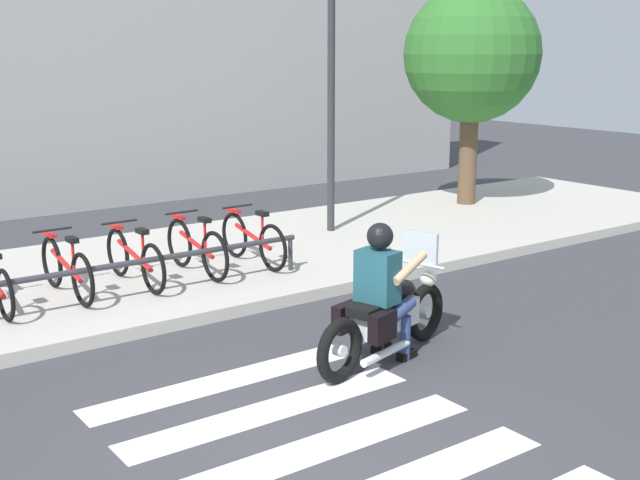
{
  "coord_description": "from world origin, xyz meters",
  "views": [
    {
      "loc": [
        -3.23,
        -4.78,
        3.07
      ],
      "look_at": [
        2.26,
        2.79,
        0.88
      ],
      "focal_mm": 45.91,
      "sensor_mm": 36.0,
      "label": 1
    }
  ],
  "objects": [
    {
      "name": "ground_plane",
      "position": [
        0.0,
        0.0,
        0.0
      ],
      "size": [
        48.0,
        48.0,
        0.0
      ],
      "primitive_type": "plane",
      "color": "#38383D"
    },
    {
      "name": "bicycle_6",
      "position": [
        2.46,
        4.64,
        0.51
      ],
      "size": [
        0.48,
        1.62,
        0.78
      ],
      "color": "black",
      "rests_on": "sidewalk"
    },
    {
      "name": "bicycle_4",
      "position": [
        0.72,
        4.64,
        0.5
      ],
      "size": [
        0.48,
        1.68,
        0.77
      ],
      "color": "black",
      "rests_on": "sidewalk"
    },
    {
      "name": "tree_near_rack",
      "position": [
        8.19,
        6.15,
        2.94
      ],
      "size": [
        2.55,
        2.55,
        4.25
      ],
      "color": "brown",
      "rests_on": "ground"
    },
    {
      "name": "crosswalk_stripe_4",
      "position": [
        0.28,
        1.6,
        0.0
      ],
      "size": [
        2.8,
        0.4,
        0.01
      ],
      "primitive_type": "cube",
      "color": "white",
      "rests_on": "ground"
    },
    {
      "name": "sidewalk",
      "position": [
        0.0,
        5.35,
        0.07
      ],
      "size": [
        24.0,
        4.4,
        0.15
      ],
      "primitive_type": "cube",
      "color": "#B7B2A8",
      "rests_on": "ground"
    },
    {
      "name": "crosswalk_stripe_3",
      "position": [
        0.28,
        0.8,
        0.0
      ],
      "size": [
        2.8,
        0.4,
        0.01
      ],
      "primitive_type": "cube",
      "color": "white",
      "rests_on": "ground"
    },
    {
      "name": "crosswalk_stripe_2",
      "position": [
        0.28,
        0.0,
        0.0
      ],
      "size": [
        2.8,
        0.4,
        0.01
      ],
      "primitive_type": "cube",
      "color": "white",
      "rests_on": "ground"
    },
    {
      "name": "rider",
      "position": [
        1.8,
        1.12,
        0.82
      ],
      "size": [
        0.72,
        0.64,
        1.44
      ],
      "color": "#1E4C59",
      "rests_on": "ground"
    },
    {
      "name": "motorcycle",
      "position": [
        1.88,
        1.14,
        0.46
      ],
      "size": [
        2.07,
        0.86,
        1.22
      ],
      "color": "black",
      "rests_on": "ground"
    },
    {
      "name": "street_lamp",
      "position": [
        4.63,
        5.75,
        2.79
      ],
      "size": [
        0.28,
        0.28,
        4.64
      ],
      "color": "#2D2D33",
      "rests_on": "ground"
    },
    {
      "name": "bike_rack",
      "position": [
        -0.15,
        4.09,
        0.58
      ],
      "size": [
        5.81,
        0.07,
        0.49
      ],
      "color": "#333338",
      "rests_on": "sidewalk"
    },
    {
      "name": "bicycle_3",
      "position": [
        -0.15,
        4.64,
        0.51
      ],
      "size": [
        0.48,
        1.66,
        0.78
      ],
      "color": "black",
      "rests_on": "sidewalk"
    },
    {
      "name": "bicycle_5",
      "position": [
        1.59,
        4.64,
        0.51
      ],
      "size": [
        0.48,
        1.62,
        0.8
      ],
      "color": "black",
      "rests_on": "sidewalk"
    }
  ]
}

